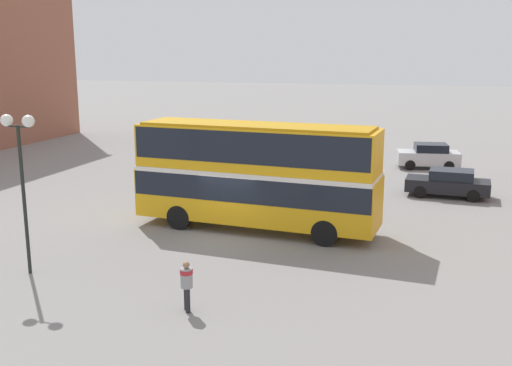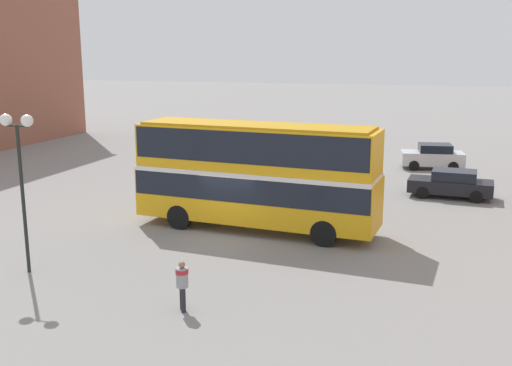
# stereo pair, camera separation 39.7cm
# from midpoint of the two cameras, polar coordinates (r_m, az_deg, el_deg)

# --- Properties ---
(ground_plane) EXTENTS (240.00, 240.00, 0.00)m
(ground_plane) POSITION_cam_midpoint_polar(r_m,az_deg,el_deg) (24.94, -2.52, -5.16)
(ground_plane) COLOR gray
(double_decker_bus) EXTENTS (10.56, 3.28, 4.57)m
(double_decker_bus) POSITION_cam_midpoint_polar(r_m,az_deg,el_deg) (25.31, 0.45, 1.26)
(double_decker_bus) COLOR gold
(double_decker_bus) RESTS_ON ground_plane
(pedestrian_foreground) EXTENTS (0.53, 0.53, 1.55)m
(pedestrian_foreground) POSITION_cam_midpoint_polar(r_m,az_deg,el_deg) (17.91, -6.41, -9.22)
(pedestrian_foreground) COLOR #232328
(pedestrian_foreground) RESTS_ON ground_plane
(parked_car_kerb_near) EXTENTS (4.16, 2.44, 1.63)m
(parked_car_kerb_near) POSITION_cam_midpoint_polar(r_m,az_deg,el_deg) (40.86, 16.75, 2.45)
(parked_car_kerb_near) COLOR silver
(parked_car_kerb_near) RESTS_ON ground_plane
(parked_car_kerb_far) EXTENTS (4.34, 1.94, 1.46)m
(parked_car_kerb_far) POSITION_cam_midpoint_polar(r_m,az_deg,el_deg) (33.07, 18.42, -0.06)
(parked_car_kerb_far) COLOR black
(parked_car_kerb_far) RESTS_ON ground_plane
(parked_car_side_street) EXTENTS (4.57, 2.42, 1.64)m
(parked_car_side_street) POSITION_cam_midpoint_polar(r_m,az_deg,el_deg) (43.84, -5.06, 3.56)
(parked_car_side_street) COLOR silver
(parked_car_side_street) RESTS_ON ground_plane
(street_lamp_twin_globe) EXTENTS (1.25, 0.41, 5.51)m
(street_lamp_twin_globe) POSITION_cam_midpoint_polar(r_m,az_deg,el_deg) (21.42, -21.17, 3.06)
(street_lamp_twin_globe) COLOR black
(street_lamp_twin_globe) RESTS_ON ground_plane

